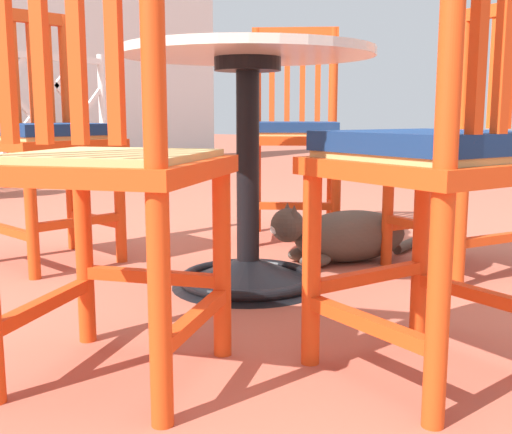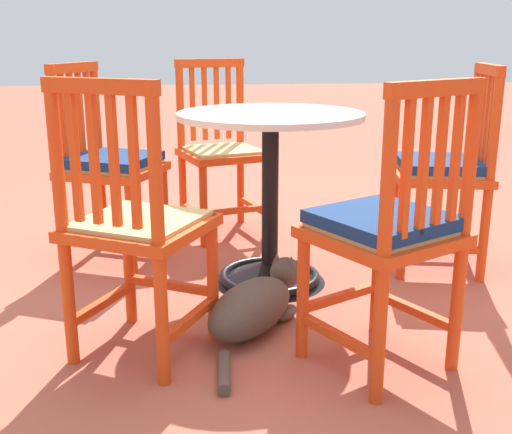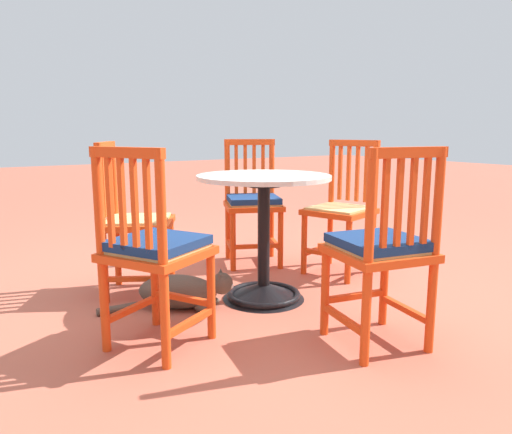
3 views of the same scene
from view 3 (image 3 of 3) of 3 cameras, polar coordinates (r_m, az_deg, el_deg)
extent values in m
plane|color=#AD5642|center=(2.91, -1.55, -9.40)|extent=(24.00, 24.00, 0.00)
cone|color=black|center=(2.86, 0.90, -8.68)|extent=(0.48, 0.48, 0.10)
torus|color=black|center=(2.87, 0.90, -9.15)|extent=(0.44, 0.44, 0.04)
cylinder|color=black|center=(2.77, 0.92, -2.37)|extent=(0.07, 0.07, 0.66)
cylinder|color=black|center=(2.72, 0.94, 4.07)|extent=(0.20, 0.20, 0.04)
cylinder|color=silver|center=(2.72, 0.94, 4.75)|extent=(0.76, 0.76, 0.02)
cylinder|color=#D64214|center=(2.50, -11.91, -7.54)|extent=(0.04, 0.04, 0.45)
cylinder|color=#D64214|center=(2.30, -5.34, -8.91)|extent=(0.04, 0.04, 0.45)
cylinder|color=#D64214|center=(2.20, -17.86, -4.03)|extent=(0.04, 0.04, 0.91)
cylinder|color=#D64214|center=(1.97, -10.95, -5.34)|extent=(0.04, 0.04, 0.91)
cube|color=#D64214|center=(2.41, -14.48, -10.49)|extent=(0.31, 0.19, 0.03)
cube|color=#D64214|center=(2.20, -7.81, -12.24)|extent=(0.31, 0.19, 0.03)
cube|color=#D64214|center=(2.41, -8.73, -9.45)|extent=(0.19, 0.31, 0.03)
cube|color=#D64214|center=(2.21, -11.57, -4.28)|extent=(0.54, 0.54, 0.04)
cube|color=tan|center=(2.20, -11.59, -3.73)|extent=(0.48, 0.48, 0.02)
cube|color=#D64214|center=(2.11, -16.91, 1.66)|extent=(0.03, 0.03, 0.39)
cube|color=#D64214|center=(2.06, -15.57, 1.54)|extent=(0.03, 0.03, 0.39)
cube|color=#D64214|center=(2.01, -14.17, 1.41)|extent=(0.03, 0.03, 0.39)
cube|color=#D64214|center=(1.97, -12.71, 1.27)|extent=(0.03, 0.03, 0.39)
cube|color=#D64214|center=(2.02, -15.16, 7.38)|extent=(0.21, 0.35, 0.04)
cube|color=navy|center=(2.20, -11.62, -2.97)|extent=(0.49, 0.49, 0.04)
cylinder|color=#D64214|center=(2.36, 8.19, -8.51)|extent=(0.04, 0.04, 0.45)
cylinder|color=#D64214|center=(2.53, 14.94, -7.40)|extent=(0.04, 0.04, 0.45)
cylinder|color=#D64214|center=(2.01, 13.16, -5.09)|extent=(0.04, 0.04, 0.91)
cylinder|color=#D64214|center=(2.22, 20.42, -4.04)|extent=(0.04, 0.04, 0.91)
cube|color=#D64214|center=(2.25, 10.32, -11.81)|extent=(0.09, 0.34, 0.03)
cube|color=#D64214|center=(2.44, 17.25, -10.36)|extent=(0.09, 0.34, 0.03)
cube|color=#D64214|center=(2.46, 11.65, -9.16)|extent=(0.34, 0.09, 0.03)
cube|color=#D64214|center=(2.25, 14.25, -4.13)|extent=(0.47, 0.47, 0.04)
cube|color=tan|center=(2.24, 14.28, -3.58)|extent=(0.41, 0.41, 0.02)
cube|color=#D64214|center=(2.01, 15.02, 1.35)|extent=(0.03, 0.02, 0.39)
cube|color=#D64214|center=(2.05, 16.55, 1.45)|extent=(0.03, 0.02, 0.39)
cube|color=#D64214|center=(2.09, 18.02, 1.54)|extent=(0.03, 0.02, 0.39)
cube|color=#D64214|center=(2.13, 19.43, 1.63)|extent=(0.03, 0.02, 0.39)
cube|color=#D64214|center=(2.05, 17.61, 7.30)|extent=(0.38, 0.11, 0.04)
cube|color=navy|center=(2.24, 14.31, -2.84)|extent=(0.42, 0.42, 0.04)
cylinder|color=#D64214|center=(3.14, 10.88, -3.83)|extent=(0.04, 0.04, 0.45)
cylinder|color=#D64214|center=(3.31, 5.72, -2.96)|extent=(0.04, 0.04, 0.45)
cylinder|color=#D64214|center=(3.39, 13.80, 1.08)|extent=(0.04, 0.04, 0.91)
cylinder|color=#D64214|center=(3.55, 8.86, 1.65)|extent=(0.04, 0.04, 0.91)
cube|color=#D64214|center=(3.30, 12.27, -4.68)|extent=(0.33, 0.13, 0.03)
cube|color=#D64214|center=(3.47, 7.27, -3.82)|extent=(0.33, 0.13, 0.03)
cube|color=#D64214|center=(3.23, 8.21, -4.33)|extent=(0.13, 0.33, 0.03)
cube|color=#D64214|center=(3.32, 9.86, 0.64)|extent=(0.50, 0.50, 0.04)
cube|color=tan|center=(3.32, 9.87, 1.01)|extent=(0.44, 0.44, 0.02)
cube|color=#D64214|center=(3.39, 12.93, 4.95)|extent=(0.03, 0.03, 0.39)
cube|color=#D64214|center=(3.42, 11.91, 5.04)|extent=(0.03, 0.03, 0.39)
cube|color=#D64214|center=(3.45, 10.91, 5.12)|extent=(0.03, 0.03, 0.39)
cube|color=#D64214|center=(3.49, 9.93, 5.20)|extent=(0.03, 0.03, 0.39)
cube|color=#D64214|center=(3.43, 11.53, 8.58)|extent=(0.15, 0.37, 0.04)
cylinder|color=#D64214|center=(3.42, 2.93, -2.48)|extent=(0.04, 0.04, 0.45)
cylinder|color=#D64214|center=(3.37, -2.74, -2.69)|extent=(0.04, 0.04, 0.45)
cylinder|color=#D64214|center=(3.71, 1.85, 2.14)|extent=(0.04, 0.04, 0.91)
cylinder|color=#D64214|center=(3.66, -3.38, 2.01)|extent=(0.04, 0.04, 0.91)
cube|color=#D64214|center=(3.60, 2.35, -3.21)|extent=(0.16, 0.32, 0.03)
cube|color=#D64214|center=(3.55, -3.05, -3.41)|extent=(0.16, 0.32, 0.03)
cube|color=#D64214|center=(3.40, 0.11, -3.49)|extent=(0.32, 0.16, 0.03)
cube|color=#D64214|center=(3.51, -0.34, 1.32)|extent=(0.53, 0.53, 0.04)
cube|color=tan|center=(3.51, -0.34, 1.67)|extent=(0.46, 0.46, 0.02)
cube|color=#D64214|center=(3.67, 0.83, 5.59)|extent=(0.03, 0.03, 0.39)
cube|color=#D64214|center=(3.66, -0.23, 5.58)|extent=(0.03, 0.03, 0.39)
cube|color=#D64214|center=(3.65, -1.29, 5.56)|extent=(0.03, 0.03, 0.39)
cube|color=#D64214|center=(3.64, -2.35, 5.55)|extent=(0.03, 0.03, 0.39)
cube|color=#D64214|center=(3.64, -0.76, 8.87)|extent=(0.36, 0.18, 0.04)
cube|color=navy|center=(3.51, -0.34, 2.16)|extent=(0.47, 0.47, 0.04)
cylinder|color=#D64214|center=(3.14, -10.02, -3.80)|extent=(0.04, 0.04, 0.45)
cylinder|color=#D64214|center=(2.81, -10.74, -5.48)|extent=(0.04, 0.04, 0.45)
cylinder|color=#D64214|center=(3.14, -16.32, 0.26)|extent=(0.04, 0.04, 0.91)
cylinder|color=#D64214|center=(2.82, -17.78, -0.94)|extent=(0.04, 0.04, 0.91)
cube|color=#D64214|center=(3.18, -13.03, -5.30)|extent=(0.31, 0.19, 0.03)
cube|color=#D64214|center=(2.86, -14.10, -7.12)|extent=(0.31, 0.19, 0.03)
cube|color=#D64214|center=(2.99, -10.33, -5.62)|extent=(0.19, 0.31, 0.03)
cube|color=#D64214|center=(2.95, -13.77, -0.71)|extent=(0.54, 0.54, 0.04)
cube|color=tan|center=(2.95, -13.79, -0.29)|extent=(0.48, 0.48, 0.02)
cube|color=#D64214|center=(3.05, -16.80, 4.20)|extent=(0.03, 0.03, 0.39)
cube|color=#D64214|center=(2.98, -17.09, 4.06)|extent=(0.03, 0.03, 0.39)
cube|color=#D64214|center=(2.92, -17.39, 3.92)|extent=(0.03, 0.03, 0.39)
cube|color=#D64214|center=(2.85, -17.70, 3.76)|extent=(0.03, 0.03, 0.39)
cube|color=#D64214|center=(2.94, -17.46, 8.07)|extent=(0.21, 0.35, 0.04)
ellipsoid|color=#4C4238|center=(2.74, -9.26, -8.72)|extent=(0.47, 0.43, 0.19)
ellipsoid|color=silver|center=(2.72, -7.19, -9.03)|extent=(0.23, 0.23, 0.14)
sphere|color=#4C4238|center=(2.67, -4.05, -7.86)|extent=(0.12, 0.12, 0.12)
ellipsoid|color=silver|center=(2.66, -3.15, -8.14)|extent=(0.07, 0.07, 0.04)
cone|color=#4C4238|center=(2.68, -4.20, -6.55)|extent=(0.04, 0.04, 0.04)
cone|color=#4C4238|center=(2.62, -4.44, -6.95)|extent=(0.04, 0.04, 0.04)
ellipsoid|color=#4C4238|center=(2.77, -5.58, -9.84)|extent=(0.13, 0.12, 0.05)
ellipsoid|color=#4C4238|center=(2.67, -6.04, -10.64)|extent=(0.13, 0.12, 0.05)
cylinder|color=#4C4238|center=(2.77, -16.08, -10.39)|extent=(0.22, 0.05, 0.04)
camera|label=1|loc=(4.57, 10.48, 4.57)|focal=44.24mm
camera|label=2|loc=(2.80, -55.46, 6.73)|focal=44.64mm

